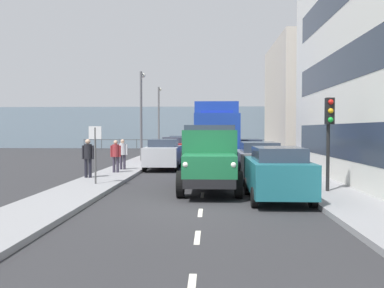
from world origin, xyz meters
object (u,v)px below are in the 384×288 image
car_silver_oppositeside_0 (163,154)px  car_grey_kerbside_1 (258,161)px  truck_vintage_green (209,160)px  car_navy_kerbside_2 (247,153)px  car_red_oppositeside_1 (174,148)px  pedestrian_in_dark_coat (123,152)px  street_sign (95,145)px  lamp_post_far (159,113)px  car_teal_kerbside_near (277,173)px  car_white_oppositeside_2 (179,145)px  lorry_cargo_blue (216,133)px  traffic_light_near (329,124)px  lamp_post_promenade (142,107)px  pedestrian_couple_b (116,154)px  pedestrian_near_railing (88,155)px

car_silver_oppositeside_0 → car_grey_kerbside_1: bearing=134.1°
truck_vintage_green → car_navy_kerbside_2: size_ratio=1.34×
car_red_oppositeside_1 → pedestrian_in_dark_coat: size_ratio=2.59×
truck_vintage_green → car_red_oppositeside_1: bearing=-79.8°
car_grey_kerbside_1 → street_sign: 7.07m
truck_vintage_green → lamp_post_far: lamp_post_far is taller
car_teal_kerbside_near → car_white_oppositeside_2: same height
car_teal_kerbside_near → pedestrian_in_dark_coat: bearing=-51.1°
car_teal_kerbside_near → car_navy_kerbside_2: same height
car_silver_oppositeside_0 → pedestrian_in_dark_coat: size_ratio=2.60×
lorry_cargo_blue → traffic_light_near: bearing=108.8°
car_silver_oppositeside_0 → lamp_post_far: size_ratio=0.69×
lorry_cargo_blue → pedestrian_in_dark_coat: (5.01, 3.53, -0.99)m
car_teal_kerbside_near → car_red_oppositeside_1: size_ratio=0.92×
lorry_cargo_blue → pedestrian_in_dark_coat: bearing=35.2°
traffic_light_near → lamp_post_promenade: lamp_post_promenade is taller
car_grey_kerbside_1 → pedestrian_couple_b: (6.79, -1.81, 0.19)m
car_silver_oppositeside_0 → lamp_post_far: lamp_post_far is taller
pedestrian_couple_b → pedestrian_in_dark_coat: bearing=-90.5°
car_grey_kerbside_1 → pedestrian_couple_b: size_ratio=2.61×
car_grey_kerbside_1 → car_white_oppositeside_2: size_ratio=0.93×
pedestrian_in_dark_coat → lamp_post_promenade: bearing=-89.6°
car_white_oppositeside_2 → car_teal_kerbside_near: bearing=102.3°
car_navy_kerbside_2 → lamp_post_promenade: 8.36m
car_grey_kerbside_1 → pedestrian_near_railing: bearing=3.0°
truck_vintage_green → pedestrian_near_railing: size_ratio=3.32×
car_red_oppositeside_1 → lamp_post_far: size_ratio=0.68×
car_red_oppositeside_1 → pedestrian_in_dark_coat: 8.27m
lamp_post_promenade → lamp_post_far: (0.05, -9.84, -0.01)m
lamp_post_promenade → lamp_post_far: size_ratio=1.00×
street_sign → lorry_cargo_blue: bearing=-117.7°
lamp_post_far → traffic_light_near: bearing=110.6°
pedestrian_near_railing → car_red_oppositeside_1: bearing=-103.0°
pedestrian_couple_b → pedestrian_near_railing: bearing=72.0°
lorry_cargo_blue → car_silver_oppositeside_0: (3.02, 1.93, -1.18)m
lorry_cargo_blue → car_teal_kerbside_near: lorry_cargo_blue is taller
car_teal_kerbside_near → car_navy_kerbside_2: 10.84m
lamp_post_far → street_sign: lamp_post_far is taller
pedestrian_couple_b → lamp_post_far: bearing=-89.7°
car_grey_kerbside_1 → pedestrian_near_railing: 7.53m
lorry_cargo_blue → car_red_oppositeside_1: (3.02, -4.50, -1.18)m
lorry_cargo_blue → pedestrian_near_railing: bearing=51.7°
truck_vintage_green → car_teal_kerbside_near: bearing=140.3°
car_navy_kerbside_2 → car_white_oppositeside_2: 12.14m
car_white_oppositeside_2 → traffic_light_near: 22.00m
car_grey_kerbside_1 → pedestrian_in_dark_coat: pedestrian_in_dark_coat is taller
car_grey_kerbside_1 → car_red_oppositeside_1: size_ratio=1.01×
lamp_post_promenade → car_navy_kerbside_2: bearing=150.5°
car_white_oppositeside_2 → street_sign: 19.39m
car_navy_kerbside_2 → pedestrian_couple_b: bearing=30.2°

